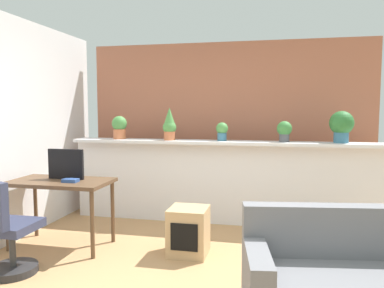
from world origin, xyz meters
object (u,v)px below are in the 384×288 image
tv_monitor (66,164)px  desk (61,188)px  side_cube_shelf (188,231)px  couch (355,286)px  book_on_desk (71,180)px  office_chair (6,235)px  potted_plant_3 (284,130)px  potted_plant_1 (169,125)px  potted_plant_0 (119,127)px  potted_plant_2 (222,131)px  potted_plant_4 (341,125)px

tv_monitor → desk: bearing=-106.9°
side_cube_shelf → couch: 1.77m
book_on_desk → couch: size_ratio=0.10×
office_chair → potted_plant_3: bearing=38.8°
potted_plant_1 → couch: potted_plant_1 is taller
office_chair → couch: office_chair is taller
potted_plant_0 → book_on_desk: potted_plant_0 is taller
potted_plant_1 → book_on_desk: potted_plant_1 is taller
office_chair → book_on_desk: size_ratio=5.61×
potted_plant_0 → potted_plant_2: size_ratio=1.32×
potted_plant_0 → potted_plant_1: potted_plant_1 is taller
potted_plant_3 → office_chair: bearing=-141.2°
couch → potted_plant_4: bearing=84.1°
potted_plant_1 → potted_plant_4: potted_plant_1 is taller
office_chair → book_on_desk: office_chair is taller
potted_plant_4 → book_on_desk: 3.28m
potted_plant_4 → book_on_desk: potted_plant_4 is taller
potted_plant_4 → office_chair: 3.91m
side_cube_shelf → couch: bearing=-35.0°
potted_plant_2 → desk: size_ratio=0.22×
potted_plant_1 → desk: 1.64m
potted_plant_0 → desk: potted_plant_0 is taller
potted_plant_1 → couch: bearing=-47.3°
potted_plant_1 → potted_plant_4: (2.19, 0.06, 0.01)m
desk → potted_plant_1: bearing=52.2°
book_on_desk → couch: couch is taller
potted_plant_0 → side_cube_shelf: 2.00m
tv_monitor → book_on_desk: bearing=-47.4°
side_cube_shelf → couch: couch is taller
office_chair → tv_monitor: bearing=83.1°
desk → book_on_desk: size_ratio=6.79×
potted_plant_0 → potted_plant_4: 2.94m
potted_plant_2 → side_cube_shelf: bearing=-99.3°
desk → book_on_desk: book_on_desk is taller
desk → couch: size_ratio=0.66×
potted_plant_3 → potted_plant_2: bearing=179.3°
desk → potted_plant_3: bearing=26.8°
potted_plant_3 → office_chair: size_ratio=0.29×
tv_monitor → couch: size_ratio=0.25×
desk → couch: couch is taller
potted_plant_4 → couch: 2.45m
potted_plant_2 → potted_plant_3: 0.80m
potted_plant_2 → book_on_desk: potted_plant_2 is taller
potted_plant_0 → desk: bearing=-98.3°
potted_plant_4 → couch: (-0.23, -2.20, -1.06)m
potted_plant_3 → tv_monitor: size_ratio=0.63×
potted_plant_2 → office_chair: size_ratio=0.27×
desk → potted_plant_2: bearing=37.3°
potted_plant_1 → potted_plant_4: bearing=1.6°
office_chair → side_cube_shelf: 1.75m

